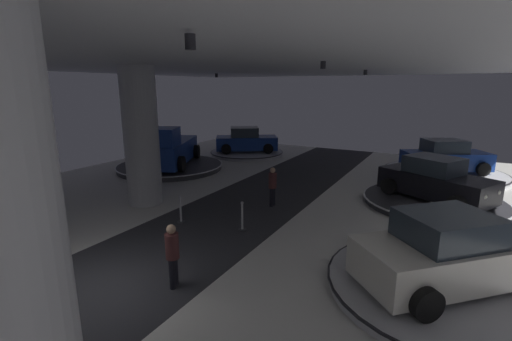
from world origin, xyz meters
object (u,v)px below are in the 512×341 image
at_px(pickup_truck_far_left, 168,149).
at_px(display_car_deep_right, 445,157).
at_px(display_platform_deep_left, 247,153).
at_px(display_platform_far_left, 170,166).
at_px(display_car_mid_right, 449,253).
at_px(display_platform_far_right, 433,201).
at_px(column_left, 141,137).
at_px(visitor_walking_near, 172,252).
at_px(visitor_walking_far, 273,184).
at_px(display_car_far_right, 435,180).
at_px(display_car_deep_left, 246,141).
at_px(display_platform_mid_right, 445,287).
at_px(display_platform_deep_right, 444,174).

bearing_deg(pickup_truck_far_left, display_car_deep_right, 23.25).
xyz_separation_m(display_platform_deep_left, display_platform_far_left, (-1.63, -6.06, 0.03)).
relative_size(display_car_mid_right, pickup_truck_far_left, 0.75).
bearing_deg(display_platform_far_right, column_left, -152.47).
xyz_separation_m(pickup_truck_far_left, visitor_walking_near, (8.49, -9.14, -0.34)).
xyz_separation_m(display_platform_deep_left, visitor_walking_near, (7.00, -15.49, 0.77)).
bearing_deg(column_left, visitor_walking_far, 24.53).
bearing_deg(display_car_far_right, display_car_mid_right, -85.35).
distance_m(display_car_deep_left, display_platform_far_left, 6.31).
bearing_deg(display_platform_far_left, visitor_walking_near, -47.54).
height_order(display_platform_far_left, pickup_truck_far_left, pickup_truck_far_left).
bearing_deg(display_platform_far_right, pickup_truck_far_left, -177.54).
height_order(display_platform_deep_left, visitor_walking_far, visitor_walking_far).
distance_m(column_left, display_car_far_right, 11.89).
height_order(display_car_far_right, display_platform_far_left, display_car_far_right).
xyz_separation_m(display_platform_mid_right, display_car_mid_right, (-0.02, -0.02, 0.87)).
relative_size(display_platform_deep_left, visitor_walking_near, 3.20).
height_order(display_platform_deep_left, display_car_deep_right, display_car_deep_right).
xyz_separation_m(display_platform_deep_left, display_car_deep_right, (12.37, -0.39, 0.92)).
distance_m(display_car_far_right, display_car_deep_right, 5.36).
distance_m(display_platform_far_right, display_car_deep_left, 13.49).
bearing_deg(display_car_far_right, display_platform_far_right, -28.51).
xyz_separation_m(display_car_deep_left, display_car_deep_right, (12.40, -0.38, 0.05)).
distance_m(display_car_deep_right, pickup_truck_far_left, 15.09).
xyz_separation_m(display_platform_far_right, display_platform_far_left, (-13.78, -0.30, 0.03)).
xyz_separation_m(display_platform_far_right, display_car_deep_right, (0.23, 5.37, 0.91)).
bearing_deg(display_platform_far_right, visitor_walking_near, -117.88).
xyz_separation_m(column_left, pickup_truck_far_left, (-3.19, 4.86, -1.51)).
bearing_deg(display_car_deep_right, display_platform_mid_right, -88.45).
bearing_deg(visitor_walking_near, column_left, 141.08).
distance_m(display_platform_far_right, visitor_walking_near, 11.03).
distance_m(display_platform_far_right, display_platform_mid_right, 6.91).
bearing_deg(pickup_truck_far_left, display_platform_deep_left, 76.77).
distance_m(display_car_deep_left, display_platform_mid_right, 17.96).
xyz_separation_m(display_car_deep_right, pickup_truck_far_left, (-13.86, -5.96, 0.19)).
relative_size(display_car_far_right, display_car_deep_left, 1.01).
bearing_deg(display_car_mid_right, display_car_deep_left, 135.12).
relative_size(column_left, visitor_walking_near, 3.46).
height_order(display_car_far_right, visitor_walking_far, display_car_far_right).
bearing_deg(visitor_walking_near, display_platform_far_left, 132.46).
bearing_deg(display_platform_far_left, display_car_mid_right, -24.80).
height_order(display_platform_deep_left, display_car_deep_left, display_car_deep_left).
relative_size(display_car_mid_right, display_platform_deep_right, 0.70).
relative_size(display_platform_far_right, display_platform_far_left, 0.91).
relative_size(column_left, pickup_truck_far_left, 0.97).
xyz_separation_m(display_platform_mid_right, display_platform_far_left, (-14.34, 6.59, 0.03)).
bearing_deg(visitor_walking_near, pickup_truck_far_left, 132.88).
height_order(display_platform_deep_left, pickup_truck_far_left, pickup_truck_far_left).
height_order(display_platform_deep_right, display_platform_far_left, display_platform_far_left).
xyz_separation_m(display_car_far_right, display_platform_far_left, (-13.75, -0.31, -0.85)).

